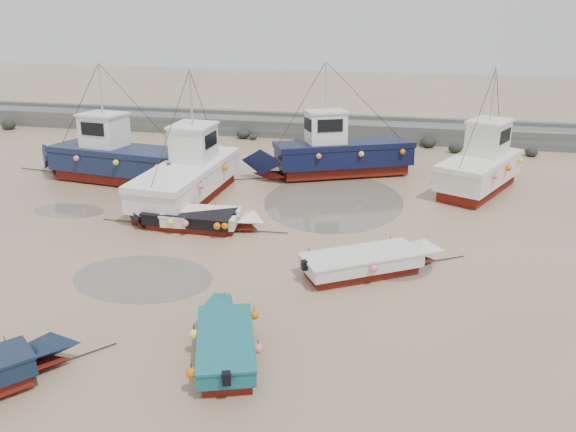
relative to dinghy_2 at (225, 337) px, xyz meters
name	(u,v)px	position (x,y,z in m)	size (l,w,h in m)	color
ground	(226,275)	(-1.43, 4.61, -0.56)	(120.00, 120.00, 0.00)	tan
seawall	(318,128)	(-1.38, 26.60, 0.07)	(60.00, 4.92, 1.50)	#5E5E5A
puddle_a	(143,278)	(-4.33, 3.83, -0.55)	(5.18, 5.18, 0.01)	#615B4E
puddle_b	(391,263)	(4.46, 6.79, -0.55)	(3.08, 3.08, 0.01)	#615B4E
puddle_c	(69,211)	(-10.72, 9.48, -0.55)	(3.54, 3.54, 0.01)	#615B4E
puddle_d	(334,200)	(1.44, 13.40, -0.55)	(6.88, 6.88, 0.01)	#615B4E
dinghy_2	(225,337)	(0.00, 0.00, 0.00)	(2.70, 5.49, 1.43)	maroon
dinghy_3	(371,260)	(3.71, 5.85, -0.02)	(6.16, 4.12, 1.43)	maroon
dinghy_4	(182,216)	(-4.65, 8.62, -0.01)	(6.37, 2.14, 1.43)	maroon
dinghy_5	(210,217)	(-3.41, 8.63, 0.00)	(5.60, 2.07, 1.43)	maroon
cabin_boat_0	(112,157)	(-10.89, 14.36, 0.75)	(11.13, 4.05, 6.22)	maroon
cabin_boat_1	(192,172)	(-5.60, 12.48, 0.76)	(3.45, 10.98, 6.22)	maroon
cabin_boat_2	(333,152)	(0.82, 17.64, 0.76)	(10.48, 5.90, 6.22)	maroon
cabin_boat_3	(484,164)	(8.83, 16.68, 0.83)	(5.41, 8.45, 6.22)	maroon
person	(171,200)	(-6.57, 11.86, -0.56)	(0.70, 0.46, 1.92)	#181E34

